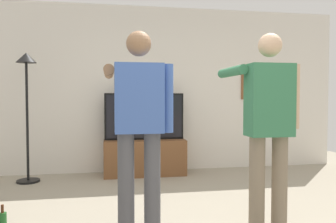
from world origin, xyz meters
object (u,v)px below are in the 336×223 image
object	(u,v)px
tv_stand	(145,157)
person_standing_nearer_couch	(268,120)
floor_lamp	(27,90)
framed_picture	(261,83)
person_standing_nearer_lamp	(139,122)
television	(144,116)
wall_clock	(143,43)

from	to	relation	value
tv_stand	person_standing_nearer_couch	world-z (taller)	person_standing_nearer_couch
floor_lamp	tv_stand	bearing A→B (deg)	5.18
tv_stand	framed_picture	xyz separation A→B (m)	(2.07, 0.30, 1.19)
tv_stand	floor_lamp	distance (m)	2.00
tv_stand	person_standing_nearer_lamp	world-z (taller)	person_standing_nearer_lamp
television	person_standing_nearer_couch	bearing A→B (deg)	-70.26
wall_clock	person_standing_nearer_lamp	size ratio (longest dim) A/B	0.17
person_standing_nearer_lamp	tv_stand	bearing A→B (deg)	82.90
framed_picture	person_standing_nearer_lamp	xyz separation A→B (m)	(-2.36, -2.66, -0.47)
tv_stand	person_standing_nearer_couch	bearing A→B (deg)	-69.91
tv_stand	framed_picture	size ratio (longest dim) A/B	1.73
tv_stand	framed_picture	bearing A→B (deg)	8.12
framed_picture	wall_clock	bearing A→B (deg)	-179.86
framed_picture	person_standing_nearer_couch	world-z (taller)	person_standing_nearer_couch
framed_picture	floor_lamp	world-z (taller)	floor_lamp
wall_clock	person_standing_nearer_lamp	distance (m)	2.89
tv_stand	floor_lamp	bearing A→B (deg)	-174.82
person_standing_nearer_couch	television	bearing A→B (deg)	109.74
television	floor_lamp	size ratio (longest dim) A/B	0.67
television	person_standing_nearer_lamp	bearing A→B (deg)	-96.96
framed_picture	person_standing_nearer_couch	size ratio (longest dim) A/B	0.41
tv_stand	person_standing_nearer_lamp	distance (m)	2.49
wall_clock	person_standing_nearer_couch	size ratio (longest dim) A/B	0.17
wall_clock	floor_lamp	world-z (taller)	wall_clock
wall_clock	person_standing_nearer_lamp	world-z (taller)	wall_clock
television	person_standing_nearer_couch	distance (m)	2.57
television	person_standing_nearer_lamp	xyz separation A→B (m)	(-0.29, -2.41, 0.09)
floor_lamp	wall_clock	bearing A→B (deg)	14.66
floor_lamp	person_standing_nearer_couch	xyz separation A→B (m)	(2.56, -2.22, -0.31)
television	framed_picture	size ratio (longest dim) A/B	1.69
wall_clock	person_standing_nearer_couch	xyz separation A→B (m)	(0.87, -2.67, -1.09)
wall_clock	framed_picture	bearing A→B (deg)	0.14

